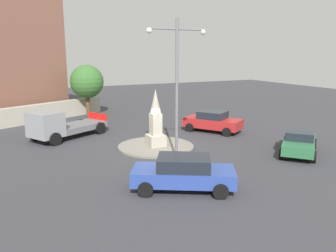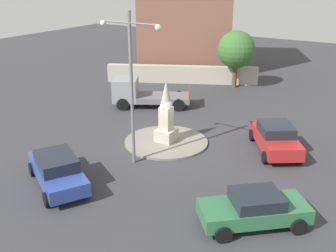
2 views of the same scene
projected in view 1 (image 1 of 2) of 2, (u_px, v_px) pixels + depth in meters
The scene contains 11 objects.
ground_plane at pixel (156, 147), 21.21m from camera, with size 80.00×80.00×0.00m, color #38383D.
traffic_island at pixel (156, 146), 21.19m from camera, with size 4.70×4.70×0.12m, color gray.
monument at pixel (156, 122), 20.86m from camera, with size 1.02×1.02×3.50m.
streetlamp at pixel (177, 78), 17.62m from camera, with size 3.32×0.28×7.46m.
car_red_waiting at pixel (213, 121), 25.28m from camera, with size 3.78×4.46×1.53m.
car_green_approaching at pixel (299, 142), 19.76m from camera, with size 4.17×3.94×1.36m.
car_blue_passing at pixel (183, 173), 14.54m from camera, with size 4.62×3.62×1.49m.
truck_grey_parked_left at pixel (59, 126), 22.91m from camera, with size 5.69×4.39×2.02m.
stone_boundary_wall at pixel (39, 113), 28.91m from camera, with size 12.95×0.70×1.49m, color #B2AA99.
corner_building at pixel (0, 54), 31.25m from camera, with size 8.36×8.14×11.17m, color brown.
tree_near_wall at pixel (87, 82), 31.22m from camera, with size 3.04×3.04×4.68m.
Camera 1 is at (-8.23, -18.73, 5.79)m, focal length 36.54 mm.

